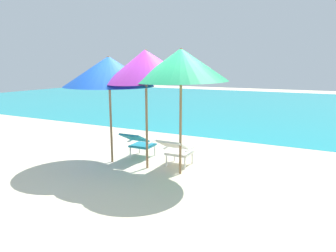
{
  "coord_description": "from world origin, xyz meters",
  "views": [
    {
      "loc": [
        3.27,
        -5.72,
        2.18
      ],
      "look_at": [
        0.0,
        0.64,
        0.75
      ],
      "focal_mm": 32.49,
      "sensor_mm": 36.0,
      "label": 1
    }
  ],
  "objects_px": {
    "beach_umbrella_right": "(181,65)",
    "beach_umbrella_center": "(146,65)",
    "beach_umbrella_left": "(109,71)",
    "lounge_chair_right": "(176,149)",
    "lounge_chair_left": "(139,142)"
  },
  "relations": [
    {
      "from": "beach_umbrella_right",
      "to": "beach_umbrella_center",
      "type": "bearing_deg",
      "value": -179.47
    },
    {
      "from": "beach_umbrella_center",
      "to": "beach_umbrella_right",
      "type": "xyz_separation_m",
      "value": [
        0.78,
        0.01,
        -0.0
      ]
    },
    {
      "from": "beach_umbrella_right",
      "to": "beach_umbrella_left",
      "type": "bearing_deg",
      "value": -179.88
    },
    {
      "from": "lounge_chair_right",
      "to": "beach_umbrella_right",
      "type": "height_order",
      "value": "beach_umbrella_right"
    },
    {
      "from": "lounge_chair_left",
      "to": "lounge_chair_right",
      "type": "height_order",
      "value": "same"
    },
    {
      "from": "beach_umbrella_right",
      "to": "lounge_chair_left",
      "type": "bearing_deg",
      "value": 159.35
    },
    {
      "from": "lounge_chair_left",
      "to": "beach_umbrella_right",
      "type": "relative_size",
      "value": 0.35
    },
    {
      "from": "beach_umbrella_center",
      "to": "beach_umbrella_right",
      "type": "bearing_deg",
      "value": 0.53
    },
    {
      "from": "lounge_chair_left",
      "to": "beach_umbrella_center",
      "type": "relative_size",
      "value": 0.35
    },
    {
      "from": "lounge_chair_left",
      "to": "beach_umbrella_left",
      "type": "distance_m",
      "value": 1.77
    },
    {
      "from": "beach_umbrella_center",
      "to": "lounge_chair_left",
      "type": "bearing_deg",
      "value": 136.53
    },
    {
      "from": "lounge_chair_right",
      "to": "beach_umbrella_right",
      "type": "distance_m",
      "value": 1.83
    },
    {
      "from": "lounge_chair_left",
      "to": "beach_umbrella_left",
      "type": "bearing_deg",
      "value": -129.74
    },
    {
      "from": "lounge_chair_left",
      "to": "lounge_chair_right",
      "type": "distance_m",
      "value": 1.07
    },
    {
      "from": "beach_umbrella_center",
      "to": "beach_umbrella_right",
      "type": "relative_size",
      "value": 1.01
    }
  ]
}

